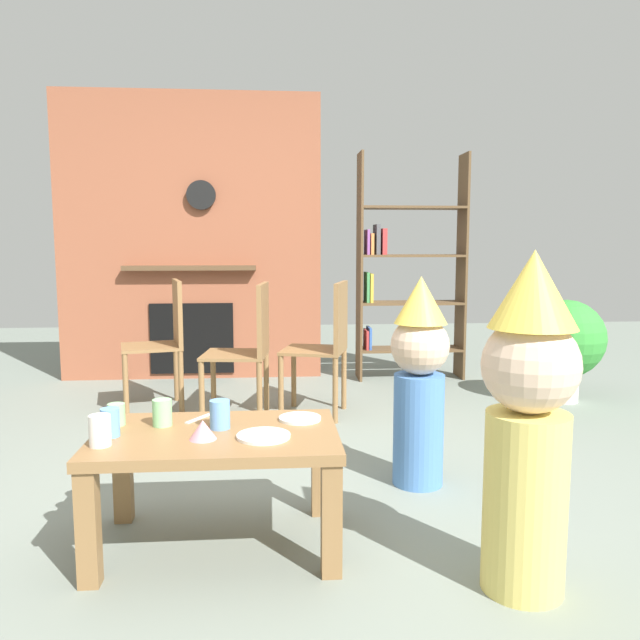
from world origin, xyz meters
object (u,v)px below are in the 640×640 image
at_px(paper_cup_far_right, 110,423).
at_px(dining_chair_left, 165,336).
at_px(paper_plate_rear, 300,418).
at_px(paper_cup_center, 100,431).
at_px(paper_cup_near_right, 162,413).
at_px(paper_plate_front, 264,436).
at_px(coffee_table, 217,453).
at_px(dining_chair_right, 327,340).
at_px(child_with_cone_hat, 528,415).
at_px(dining_chair_middle, 249,344).
at_px(potted_plant_tall, 565,341).
at_px(birthday_cake_slice, 203,430).
at_px(paper_cup_near_left, 116,414).
at_px(child_in_pink, 419,376).
at_px(bookshelf, 404,273).
at_px(paper_cup_far_left, 220,414).

bearing_deg(paper_cup_far_right, dining_chair_left, 94.07).
distance_m(paper_cup_far_right, paper_plate_rear, 0.72).
bearing_deg(paper_cup_center, paper_cup_near_right, 52.81).
xyz_separation_m(paper_cup_center, paper_cup_far_right, (0.01, 0.11, -0.00)).
distance_m(paper_plate_front, dining_chair_left, 2.27).
height_order(coffee_table, dining_chair_right, dining_chair_right).
height_order(paper_plate_front, child_with_cone_hat, child_with_cone_hat).
bearing_deg(paper_plate_rear, dining_chair_middle, 99.33).
height_order(child_with_cone_hat, potted_plant_tall, child_with_cone_hat).
height_order(paper_plate_front, dining_chair_left, dining_chair_left).
relative_size(paper_cup_far_right, birthday_cake_slice, 1.05).
relative_size(paper_cup_near_left, dining_chair_right, 0.09).
height_order(birthday_cake_slice, dining_chair_middle, dining_chair_middle).
bearing_deg(child_in_pink, bookshelf, -131.70).
relative_size(paper_cup_near_left, child_in_pink, 0.09).
bearing_deg(potted_plant_tall, paper_cup_far_right, -143.10).
relative_size(paper_cup_far_right, paper_plate_front, 0.53).
distance_m(paper_cup_near_right, dining_chair_middle, 1.60).
height_order(child_in_pink, potted_plant_tall, child_in_pink).
height_order(paper_cup_far_left, child_in_pink, child_in_pink).
bearing_deg(dining_chair_left, dining_chair_right, 152.08).
height_order(birthday_cake_slice, child_in_pink, child_in_pink).
relative_size(paper_cup_far_left, paper_plate_front, 0.56).
height_order(paper_plate_rear, child_in_pink, child_in_pink).
relative_size(child_with_cone_hat, dining_chair_left, 1.26).
distance_m(coffee_table, dining_chair_left, 2.15).
xyz_separation_m(paper_plate_front, dining_chair_right, (0.40, 1.87, 0.06)).
distance_m(paper_cup_near_right, birthday_cake_slice, 0.25).
distance_m(coffee_table, dining_chair_right, 1.89).
bearing_deg(coffee_table, child_with_cone_hat, -20.43).
relative_size(child_in_pink, potted_plant_tall, 1.33).
height_order(paper_cup_far_right, child_in_pink, child_in_pink).
relative_size(paper_cup_near_left, paper_plate_front, 0.43).
xyz_separation_m(paper_cup_near_right, paper_cup_far_left, (0.23, -0.06, 0.00)).
xyz_separation_m(bookshelf, child_in_pink, (-0.44, -2.36, -0.38)).
bearing_deg(paper_cup_far_right, paper_plate_front, -5.90).
bearing_deg(paper_cup_near_left, dining_chair_right, 59.67).
bearing_deg(dining_chair_left, paper_cup_near_right, 85.54).
relative_size(paper_cup_far_right, paper_plate_rear, 0.62).
height_order(paper_cup_near_right, dining_chair_left, dining_chair_left).
relative_size(paper_cup_near_right, paper_cup_far_left, 0.94).
bearing_deg(paper_cup_near_left, potted_plant_tall, 34.76).
xyz_separation_m(paper_cup_center, dining_chair_middle, (0.46, 1.81, 0.01)).
xyz_separation_m(dining_chair_left, potted_plant_tall, (2.87, -0.05, -0.06)).
xyz_separation_m(paper_cup_near_left, birthday_cake_slice, (0.35, -0.21, -0.01)).
xyz_separation_m(bookshelf, paper_cup_near_left, (-1.74, -2.79, -0.42)).
xyz_separation_m(bookshelf, dining_chair_middle, (-1.27, -1.24, -0.40)).
bearing_deg(paper_cup_near_right, paper_cup_far_left, -13.89).
xyz_separation_m(paper_plate_front, potted_plant_tall, (2.17, 2.10, -0.01)).
bearing_deg(bookshelf, birthday_cake_slice, -114.77).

